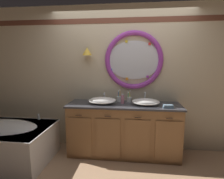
% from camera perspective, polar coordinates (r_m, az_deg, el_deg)
% --- Properties ---
extents(ground_plane, '(14.00, 14.00, 0.00)m').
position_cam_1_polar(ground_plane, '(3.16, 2.12, -21.93)').
color(ground_plane, tan).
extents(back_wall_assembly, '(6.40, 0.26, 2.60)m').
position_cam_1_polar(back_wall_assembly, '(3.30, 3.32, 3.94)').
color(back_wall_assembly, beige).
rests_on(back_wall_assembly, ground_plane).
extents(vanity_counter, '(1.91, 0.60, 0.90)m').
position_cam_1_polar(vanity_counter, '(3.19, 3.70, -12.49)').
color(vanity_counter, olive).
rests_on(vanity_counter, ground_plane).
extents(bathtub, '(1.58, 0.97, 0.69)m').
position_cam_1_polar(bathtub, '(3.51, -31.69, -13.62)').
color(bathtub, white).
rests_on(bathtub, ground_plane).
extents(sink_basin_left, '(0.47, 0.47, 0.12)m').
position_cam_1_polar(sink_basin_left, '(3.05, -3.07, -3.50)').
color(sink_basin_left, white).
rests_on(sink_basin_left, vanity_counter).
extents(sink_basin_right, '(0.45, 0.45, 0.11)m').
position_cam_1_polar(sink_basin_right, '(3.02, 10.69, -3.85)').
color(sink_basin_right, white).
rests_on(sink_basin_right, vanity_counter).
extents(faucet_set_left, '(0.21, 0.12, 0.16)m').
position_cam_1_polar(faucet_set_left, '(3.27, -2.41, -2.62)').
color(faucet_set_left, silver).
rests_on(faucet_set_left, vanity_counter).
extents(faucet_set_right, '(0.22, 0.14, 0.18)m').
position_cam_1_polar(faucet_set_right, '(3.24, 10.43, -2.75)').
color(faucet_set_right, silver).
rests_on(faucet_set_right, vanity_counter).
extents(toothbrush_holder_left, '(0.09, 0.09, 0.22)m').
position_cam_1_polar(toothbrush_holder_left, '(3.24, 2.20, -2.84)').
color(toothbrush_holder_left, white).
rests_on(toothbrush_holder_left, vanity_counter).
extents(toothbrush_holder_right, '(0.09, 0.09, 0.22)m').
position_cam_1_polar(toothbrush_holder_right, '(3.20, 5.53, -3.08)').
color(toothbrush_holder_right, white).
rests_on(toothbrush_holder_right, vanity_counter).
extents(soap_dispenser, '(0.06, 0.06, 0.18)m').
position_cam_1_polar(soap_dispenser, '(3.07, 3.40, -3.07)').
color(soap_dispenser, pink).
rests_on(soap_dispenser, vanity_counter).
extents(folded_hand_towel, '(0.16, 0.10, 0.05)m').
position_cam_1_polar(folded_hand_towel, '(2.94, 17.41, -5.11)').
color(folded_hand_towel, '#7593A8').
rests_on(folded_hand_towel, vanity_counter).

